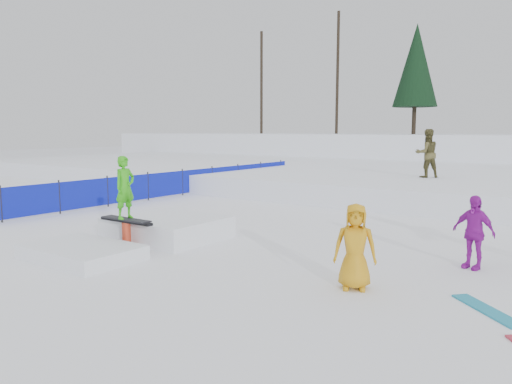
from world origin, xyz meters
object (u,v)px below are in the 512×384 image
Objects in this scene: jib_rail_feature at (146,231)px; safety_fence at (182,182)px; walker_olive at (427,153)px; spectator_purple at (473,232)px; spectator_yellow at (355,247)px.

safety_fence is at bearing 128.01° from jib_rail_feature.
walker_olive is at bearing 76.51° from jib_rail_feature.
walker_olive reaches higher than spectator_purple.
safety_fence is 13.23m from spectator_yellow.
jib_rail_feature reaches higher than spectator_purple.
jib_rail_feature reaches higher than safety_fence.
walker_olive reaches higher than safety_fence.
spectator_purple is 0.98× the size of spectator_yellow.
walker_olive is 1.32× the size of spectator_yellow.
walker_olive is at bearing 128.11° from spectator_purple.
jib_rail_feature is at bearing -51.99° from safety_fence.
spectator_purple is at bearing -21.44° from safety_fence.
spectator_yellow is (-1.35, -2.51, 0.01)m from spectator_purple.
safety_fence is 13.27m from spectator_purple.
safety_fence is at bearing -8.82° from walker_olive.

